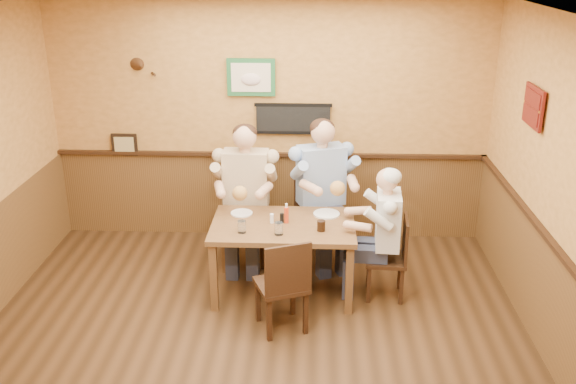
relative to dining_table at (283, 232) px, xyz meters
name	(u,v)px	position (x,y,z in m)	size (l,w,h in m)	color
room	(266,162)	(-0.09, -0.93, 1.03)	(5.02, 5.03, 2.81)	#311E0E
dining_table	(283,232)	(0.00, 0.00, 0.00)	(1.40, 0.90, 0.75)	brown
chair_back_left	(247,220)	(-0.43, 0.67, -0.17)	(0.45, 0.45, 0.98)	#331E10
chair_back_right	(320,216)	(0.37, 0.77, -0.15)	(0.47, 0.47, 1.01)	#331E10
chair_right_end	(386,257)	(1.01, -0.04, -0.24)	(0.39, 0.39, 0.84)	#331E10
chair_near_side	(281,283)	(0.02, -0.66, -0.20)	(0.42, 0.42, 0.92)	#331E10
diner_tan_shirt	(247,202)	(-0.43, 0.67, 0.05)	(0.65, 0.65, 1.41)	beige
diner_blue_polo	(321,198)	(0.37, 0.77, 0.06)	(0.67, 0.67, 1.44)	#859FC8
diner_white_elder	(387,241)	(1.01, -0.04, -0.06)	(0.56, 0.56, 1.21)	silver
water_glass_left	(242,227)	(-0.38, -0.23, 0.15)	(0.08, 0.08, 0.12)	white
water_glass_mid	(279,228)	(-0.03, -0.26, 0.15)	(0.08, 0.08, 0.12)	white
cola_tumbler	(321,226)	(0.37, -0.15, 0.14)	(0.08, 0.08, 0.10)	black
hot_sauce_bottle	(286,214)	(0.03, 0.02, 0.18)	(0.04, 0.04, 0.18)	red
salt_shaker	(272,218)	(-0.11, 0.01, 0.14)	(0.04, 0.04, 0.09)	white
pepper_shaker	(282,218)	(-0.01, 0.02, 0.14)	(0.04, 0.04, 0.10)	black
plate_far_left	(242,213)	(-0.43, 0.23, 0.10)	(0.22, 0.22, 0.01)	white
plate_far_right	(327,214)	(0.43, 0.24, 0.10)	(0.27, 0.27, 0.02)	silver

